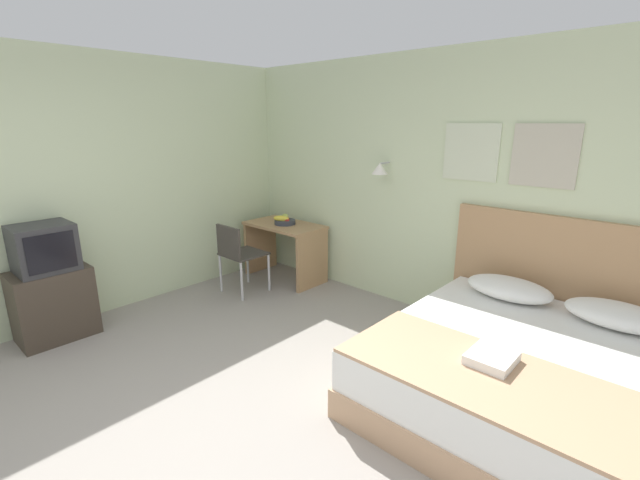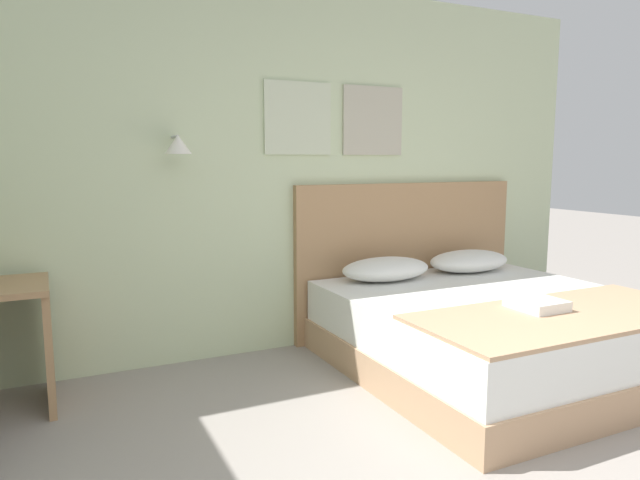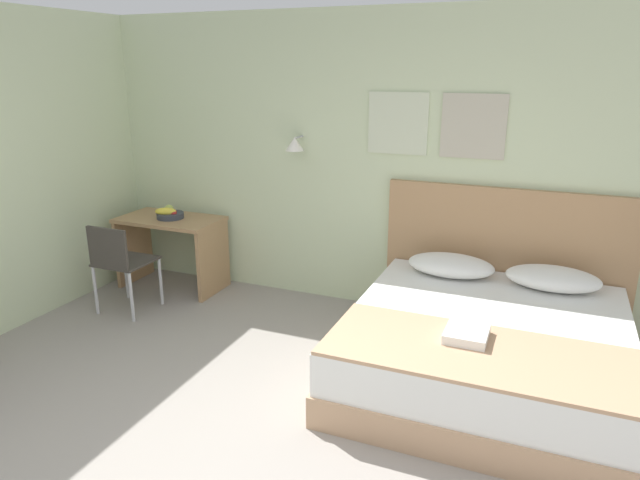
{
  "view_description": "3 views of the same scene",
  "coord_description": "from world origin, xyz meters",
  "px_view_note": "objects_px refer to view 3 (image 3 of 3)",
  "views": [
    {
      "loc": [
        2.04,
        -0.98,
        1.97
      ],
      "look_at": [
        -0.26,
        1.53,
        1.03
      ],
      "focal_mm": 24.0,
      "sensor_mm": 36.0,
      "label": 1
    },
    {
      "loc": [
        -1.33,
        -0.91,
        1.4
      ],
      "look_at": [
        0.15,
        2.16,
        0.92
      ],
      "focal_mm": 32.0,
      "sensor_mm": 36.0,
      "label": 2
    },
    {
      "loc": [
        1.63,
        -1.87,
        2.18
      ],
      "look_at": [
        0.1,
        1.82,
        0.95
      ],
      "focal_mm": 32.0,
      "sensor_mm": 36.0,
      "label": 3
    }
  ],
  "objects_px": {
    "throw_blanket": "(477,352)",
    "folded_towel_near_foot": "(467,334)",
    "fruit_bowl": "(169,214)",
    "desk_chair": "(119,260)",
    "bed": "(485,350)",
    "pillow_right": "(553,278)",
    "pillow_left": "(451,265)",
    "headboard": "(504,259)",
    "desk": "(171,240)"
  },
  "relations": [
    {
      "from": "throw_blanket",
      "to": "folded_towel_near_foot",
      "type": "xyz_separation_m",
      "value": [
        -0.08,
        0.14,
        0.04
      ]
    },
    {
      "from": "folded_towel_near_foot",
      "to": "fruit_bowl",
      "type": "distance_m",
      "value": 3.28
    },
    {
      "from": "folded_towel_near_foot",
      "to": "desk_chair",
      "type": "bearing_deg",
      "value": 172.59
    },
    {
      "from": "folded_towel_near_foot",
      "to": "desk_chair",
      "type": "distance_m",
      "value": 3.14
    },
    {
      "from": "bed",
      "to": "pillow_right",
      "type": "xyz_separation_m",
      "value": [
        0.39,
        0.73,
        0.34
      ]
    },
    {
      "from": "pillow_left",
      "to": "folded_towel_near_foot",
      "type": "distance_m",
      "value": 1.2
    },
    {
      "from": "headboard",
      "to": "throw_blanket",
      "type": "bearing_deg",
      "value": -90.0
    },
    {
      "from": "pillow_right",
      "to": "fruit_bowl",
      "type": "xyz_separation_m",
      "value": [
        -3.55,
        -0.04,
        0.17
      ]
    },
    {
      "from": "folded_towel_near_foot",
      "to": "fruit_bowl",
      "type": "relative_size",
      "value": 1.1
    },
    {
      "from": "desk",
      "to": "desk_chair",
      "type": "bearing_deg",
      "value": -92.32
    },
    {
      "from": "bed",
      "to": "fruit_bowl",
      "type": "bearing_deg",
      "value": 167.75
    },
    {
      "from": "desk",
      "to": "pillow_left",
      "type": "bearing_deg",
      "value": 0.67
    },
    {
      "from": "folded_towel_near_foot",
      "to": "fruit_bowl",
      "type": "height_order",
      "value": "fruit_bowl"
    },
    {
      "from": "throw_blanket",
      "to": "folded_towel_near_foot",
      "type": "distance_m",
      "value": 0.17
    },
    {
      "from": "headboard",
      "to": "bed",
      "type": "bearing_deg",
      "value": -90.0
    },
    {
      "from": "pillow_right",
      "to": "desk",
      "type": "relative_size",
      "value": 0.7
    },
    {
      "from": "pillow_left",
      "to": "desk",
      "type": "xyz_separation_m",
      "value": [
        -2.78,
        -0.03,
        -0.1
      ]
    },
    {
      "from": "pillow_right",
      "to": "fruit_bowl",
      "type": "relative_size",
      "value": 2.68
    },
    {
      "from": "throw_blanket",
      "to": "headboard",
      "type": "bearing_deg",
      "value": 90.0
    },
    {
      "from": "pillow_left",
      "to": "fruit_bowl",
      "type": "distance_m",
      "value": 2.77
    },
    {
      "from": "pillow_right",
      "to": "desk_chair",
      "type": "xyz_separation_m",
      "value": [
        -3.59,
        -0.76,
        -0.08
      ]
    },
    {
      "from": "pillow_right",
      "to": "throw_blanket",
      "type": "xyz_separation_m",
      "value": [
        -0.39,
        -1.3,
        -0.07
      ]
    },
    {
      "from": "pillow_left",
      "to": "headboard",
      "type": "bearing_deg",
      "value": 36.09
    },
    {
      "from": "bed",
      "to": "desk",
      "type": "height_order",
      "value": "desk"
    },
    {
      "from": "desk",
      "to": "throw_blanket",
      "type": "bearing_deg",
      "value": -21.8
    },
    {
      "from": "pillow_right",
      "to": "fruit_bowl",
      "type": "height_order",
      "value": "fruit_bowl"
    },
    {
      "from": "desk",
      "to": "fruit_bowl",
      "type": "relative_size",
      "value": 3.84
    },
    {
      "from": "folded_towel_near_foot",
      "to": "desk",
      "type": "height_order",
      "value": "desk"
    },
    {
      "from": "headboard",
      "to": "desk",
      "type": "xyz_separation_m",
      "value": [
        -3.17,
        -0.32,
        -0.12
      ]
    },
    {
      "from": "headboard",
      "to": "desk_chair",
      "type": "bearing_deg",
      "value": -161.93
    },
    {
      "from": "throw_blanket",
      "to": "desk",
      "type": "distance_m",
      "value": 3.41
    },
    {
      "from": "desk",
      "to": "fruit_bowl",
      "type": "xyz_separation_m",
      "value": [
        0.01,
        -0.01,
        0.28
      ]
    },
    {
      "from": "pillow_left",
      "to": "pillow_right",
      "type": "relative_size",
      "value": 1.0
    },
    {
      "from": "pillow_right",
      "to": "desk_chair",
      "type": "bearing_deg",
      "value": -168.1
    },
    {
      "from": "pillow_right",
      "to": "desk_chair",
      "type": "relative_size",
      "value": 0.84
    },
    {
      "from": "desk",
      "to": "fruit_bowl",
      "type": "bearing_deg",
      "value": -42.62
    },
    {
      "from": "desk_chair",
      "to": "pillow_right",
      "type": "bearing_deg",
      "value": 11.9
    },
    {
      "from": "bed",
      "to": "headboard",
      "type": "bearing_deg",
      "value": 90.0
    },
    {
      "from": "headboard",
      "to": "pillow_right",
      "type": "bearing_deg",
      "value": -36.09
    },
    {
      "from": "desk_chair",
      "to": "bed",
      "type": "bearing_deg",
      "value": 0.5
    },
    {
      "from": "bed",
      "to": "fruit_bowl",
      "type": "height_order",
      "value": "fruit_bowl"
    },
    {
      "from": "bed",
      "to": "fruit_bowl",
      "type": "xyz_separation_m",
      "value": [
        -3.16,
        0.69,
        0.52
      ]
    },
    {
      "from": "bed",
      "to": "desk",
      "type": "relative_size",
      "value": 1.95
    },
    {
      "from": "bed",
      "to": "fruit_bowl",
      "type": "relative_size",
      "value": 7.47
    },
    {
      "from": "bed",
      "to": "headboard",
      "type": "distance_m",
      "value": 1.08
    },
    {
      "from": "bed",
      "to": "desk_chair",
      "type": "distance_m",
      "value": 3.21
    },
    {
      "from": "headboard",
      "to": "fruit_bowl",
      "type": "relative_size",
      "value": 7.64
    },
    {
      "from": "folded_towel_near_foot",
      "to": "pillow_left",
      "type": "bearing_deg",
      "value": 104.87
    },
    {
      "from": "throw_blanket",
      "to": "desk_chair",
      "type": "relative_size",
      "value": 2.19
    },
    {
      "from": "throw_blanket",
      "to": "desk",
      "type": "height_order",
      "value": "desk"
    }
  ]
}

